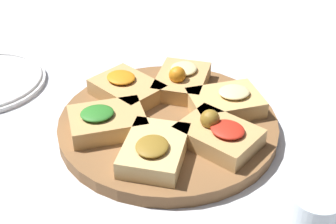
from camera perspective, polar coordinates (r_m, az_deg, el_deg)
The scene contains 9 objects.
ground_plane at distance 0.87m, azimuth 0.00°, elevation -2.18°, with size 3.00×3.00×0.00m, color silver.
serving_board at distance 0.86m, azimuth 0.00°, elevation -1.53°, with size 0.40×0.40×0.02m, color brown.
focaccia_slice_0 at distance 0.83m, azimuth -7.51°, elevation -1.09°, with size 0.14×0.16×0.04m.
focaccia_slice_1 at distance 0.76m, azimuth -1.90°, elevation -4.59°, with size 0.13×0.10×0.04m.
focaccia_slice_2 at distance 0.79m, azimuth 6.18°, elevation -2.68°, with size 0.14×0.16×0.06m.
focaccia_slice_3 at distance 0.87m, azimuth 7.07°, elevation 1.23°, with size 0.14×0.16×0.04m.
focaccia_slice_4 at distance 0.93m, azimuth 1.69°, elevation 3.91°, with size 0.13×0.10×0.06m.
focaccia_slice_5 at distance 0.91m, azimuth -5.07°, elevation 2.86°, with size 0.15×0.16×0.04m.
water_glass at distance 0.69m, azimuth 17.21°, elevation -12.00°, with size 0.07×0.07×0.08m, color silver.
Camera 1 is at (-0.68, -0.14, 0.52)m, focal length 50.00 mm.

